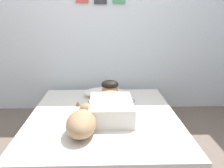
{
  "coord_description": "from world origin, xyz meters",
  "views": [
    {
      "loc": [
        0.02,
        -2.44,
        1.31
      ],
      "look_at": [
        0.12,
        0.55,
        0.56
      ],
      "focal_mm": 44.05,
      "sensor_mm": 36.0,
      "label": 1
    }
  ],
  "objects": [
    {
      "name": "ground_plane",
      "position": [
        0.0,
        0.0,
        0.0
      ],
      "size": [
        12.43,
        12.43,
        0.0
      ],
      "primitive_type": "plane",
      "color": "#66564C"
    },
    {
      "name": "cell_phone",
      "position": [
        0.11,
        -0.06,
        0.32
      ],
      "size": [
        0.07,
        0.14,
        0.01
      ],
      "primitive_type": "cube",
      "color": "black",
      "rests_on": "bed"
    },
    {
      "name": "back_wall",
      "position": [
        -0.0,
        1.43,
        1.25
      ],
      "size": [
        4.22,
        0.12,
        2.5
      ],
      "color": "silver",
      "rests_on": "ground"
    },
    {
      "name": "person_lying",
      "position": [
        0.1,
        0.28,
        0.42
      ],
      "size": [
        0.43,
        0.92,
        0.27
      ],
      "color": "silver",
      "rests_on": "bed"
    },
    {
      "name": "pillow",
      "position": [
        0.04,
        0.89,
        0.37
      ],
      "size": [
        0.52,
        0.32,
        0.11
      ],
      "primitive_type": "ellipsoid",
      "color": "white",
      "rests_on": "bed"
    },
    {
      "name": "dog",
      "position": [
        -0.16,
        -0.21,
        0.42
      ],
      "size": [
        0.26,
        0.57,
        0.21
      ],
      "color": "#9E7A56",
      "rests_on": "bed"
    },
    {
      "name": "bed",
      "position": [
        0.02,
        0.24,
        0.15
      ],
      "size": [
        1.55,
        2.04,
        0.31
      ],
      "color": "gray",
      "rests_on": "ground"
    },
    {
      "name": "coffee_cup",
      "position": [
        0.31,
        0.58,
        0.35
      ],
      "size": [
        0.12,
        0.09,
        0.07
      ],
      "color": "teal",
      "rests_on": "bed"
    }
  ]
}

